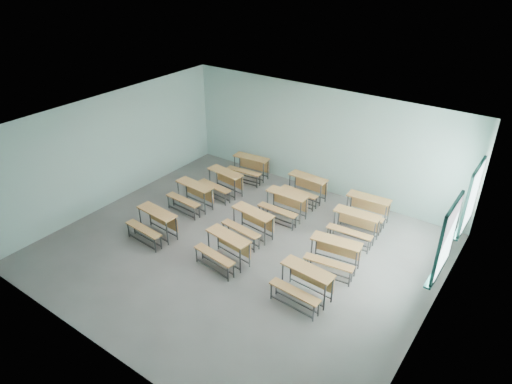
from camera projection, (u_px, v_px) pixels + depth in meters
room at (243, 195)px, 10.58m from camera, size 9.04×8.04×3.24m
desk_unit_r0c0 at (154, 221)px, 11.65m from camera, size 1.22×0.87×0.73m
desk_unit_r0c1 at (225, 246)px, 10.70m from camera, size 1.25×0.92×0.73m
desk_unit_r0c2 at (305, 280)px, 9.61m from camera, size 1.21×0.85×0.73m
desk_unit_r1c0 at (192, 193)px, 12.94m from camera, size 1.21×0.86×0.73m
desk_unit_r1c1 at (250, 221)px, 11.66m from camera, size 1.24×0.90×0.73m
desk_unit_r1c2 at (334, 251)px, 10.50m from camera, size 1.26×0.93×0.73m
desk_unit_r2c0 at (223, 180)px, 13.65m from camera, size 1.24×0.90×0.73m
desk_unit_r2c1 at (285, 202)px, 12.48m from camera, size 1.16×0.78×0.73m
desk_unit_r2c2 at (355, 223)px, 11.57m from camera, size 1.22×0.86×0.73m
desk_unit_r3c0 at (250, 165)px, 14.55m from camera, size 1.23×0.88×0.73m
desk_unit_r3c1 at (306, 185)px, 13.34m from camera, size 1.20×0.83×0.73m
desk_unit_r3c2 at (367, 207)px, 12.27m from camera, size 1.21×0.86×0.73m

